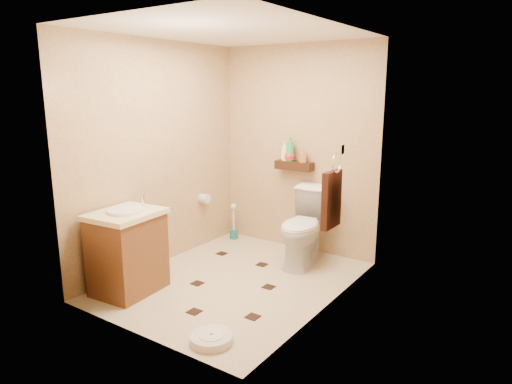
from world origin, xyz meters
The scene contains 19 objects.
ground centered at (0.00, 0.00, 0.00)m, with size 2.50×2.50×0.00m, color beige.
wall_back centered at (0.00, 1.25, 1.20)m, with size 2.00×0.04×2.40m, color tan.
wall_front centered at (0.00, -1.25, 1.20)m, with size 2.00×0.04×2.40m, color tan.
wall_left centered at (-1.00, 0.00, 1.20)m, with size 0.04×2.50×2.40m, color tan.
wall_right centered at (1.00, 0.00, 1.20)m, with size 0.04×2.50×2.40m, color tan.
ceiling centered at (0.00, 0.00, 2.40)m, with size 2.00×2.50×0.02m, color silver.
wall_shelf centered at (0.00, 1.17, 1.02)m, with size 0.46×0.14×0.10m, color #321D0D.
floor_accents centered at (0.03, -0.06, 0.00)m, with size 1.28×1.37×0.01m.
toilet centered at (0.34, 0.83, 0.42)m, with size 0.47×0.82×0.83m, color white.
vanity centered at (-0.70, -0.75, 0.41)m, with size 0.58×0.69×0.91m.
bathroom_scale centered at (0.54, -1.01, 0.03)m, with size 0.35×0.35×0.07m.
toilet_brush centered at (-0.82, 1.07, 0.16)m, with size 0.11×0.11×0.47m.
towel_ring centered at (0.91, 0.25, 0.95)m, with size 0.12×0.30×0.76m.
toilet_paper centered at (-0.94, 0.65, 0.60)m, with size 0.12×0.11×0.12m.
bottle_a centered at (-0.13, 1.17, 1.19)m, with size 0.09×0.09×0.23m, color white.
bottle_b centered at (-0.11, 1.17, 1.15)m, with size 0.07×0.08×0.17m, color #E8F734.
bottle_c centered at (-0.06, 1.17, 1.15)m, with size 0.13×0.13×0.16m, color red.
bottle_d centered at (-0.06, 1.17, 1.21)m, with size 0.11×0.11×0.28m, color green.
bottle_e centered at (0.11, 1.17, 1.15)m, with size 0.07×0.07×0.16m, color #D97948.
Camera 1 is at (2.59, -3.42, 1.89)m, focal length 32.00 mm.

